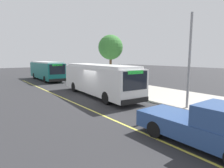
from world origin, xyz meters
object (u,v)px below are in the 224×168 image
waiting_bench (119,82)px  pedestrian_commuter (106,79)px  route_sign_post (119,74)px  pickup_truck (206,127)px  transit_bus_main (99,79)px  transit_bus_second (46,70)px

waiting_bench → pedestrian_commuter: bearing=-109.1°
waiting_bench → route_sign_post: route_sign_post is taller
pickup_truck → pedestrian_commuter: bearing=160.4°
transit_bus_main → pedestrian_commuter: size_ratio=6.55×
pedestrian_commuter → route_sign_post: bearing=-5.7°
transit_bus_main → waiting_bench: transit_bus_main is taller
pickup_truck → route_sign_post: bearing=157.2°
route_sign_post → waiting_bench: bearing=142.7°
transit_bus_main → transit_bus_second: same height
transit_bus_main → route_sign_post: bearing=94.0°
pickup_truck → waiting_bench: 15.56m
pickup_truck → route_sign_post: size_ratio=1.94×
route_sign_post → transit_bus_second: bearing=-170.1°
transit_bus_second → route_sign_post: size_ratio=3.86×
pickup_truck → route_sign_post: route_sign_post is taller
transit_bus_second → route_sign_post: (15.33, 2.66, 0.34)m
route_sign_post → pickup_truck: bearing=-22.8°
transit_bus_main → route_sign_post: size_ratio=3.95×
waiting_bench → transit_bus_second: bearing=-160.9°
transit_bus_main → pickup_truck: bearing=-11.0°
pickup_truck → waiting_bench: (-14.03, 6.72, -0.22)m
transit_bus_second → route_sign_post: same height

